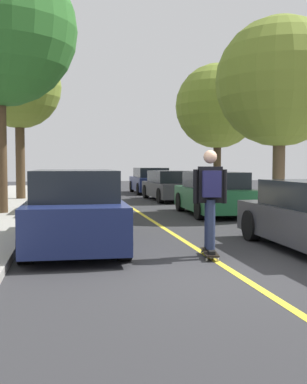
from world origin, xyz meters
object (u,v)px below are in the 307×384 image
object	(u,v)px
street_tree_right_near	(218,106)
skateboard	(210,252)
parked_car_left_nearest	(75,209)
street_tree_left_near	(19,87)
skateboarder	(210,194)
parked_car_left_near	(71,193)
parked_car_right_far	(171,186)
street_tree_right_nearest	(280,83)
parked_car_right_near	(215,194)
parked_car_right_farthest	(150,181)

from	to	relation	value
street_tree_right_near	skateboard	size ratio (longest dim) A/B	6.88
parked_car_left_nearest	street_tree_left_near	world-z (taller)	street_tree_left_near
street_tree_left_near	skateboarder	size ratio (longest dim) A/B	3.79
street_tree_left_near	skateboarder	xyz separation A→B (m)	(4.30, -13.41, -3.82)
parked_car_left_near	skateboarder	bearing A→B (deg)	-73.79
parked_car_right_far	street_tree_right_nearest	xyz separation A→B (m)	(2.05, -6.51, 3.55)
parked_car_left_near	parked_car_right_near	bearing A→B (deg)	-12.80
street_tree_right_nearest	skateboard	world-z (taller)	street_tree_right_nearest
parked_car_left_near	parked_car_right_far	world-z (taller)	parked_car_left_near
parked_car_right_farthest	parked_car_right_near	bearing A→B (deg)	-89.99
skateboard	parked_car_right_near	bearing A→B (deg)	71.19
parked_car_right_farthest	street_tree_left_near	size ratio (longest dim) A/B	0.68
parked_car_left_nearest	street_tree_left_near	distance (m)	12.72
street_tree_right_near	street_tree_left_near	bearing A→B (deg)	174.70
parked_car_right_far	skateboard	world-z (taller)	parked_car_right_far
street_tree_right_nearest	skateboard	xyz separation A→B (m)	(-4.32, -6.39, -4.12)
parked_car_right_farthest	skateboarder	xyz separation A→B (m)	(-2.27, -18.25, 0.38)
street_tree_right_nearest	skateboarder	world-z (taller)	street_tree_right_nearest
street_tree_right_near	street_tree_right_nearest	bearing A→B (deg)	-90.00
parked_car_right_farthest	street_tree_right_near	xyz separation A→B (m)	(2.05, -5.64, 3.49)
skateboarder	parked_car_right_far	bearing A→B (deg)	80.03
parked_car_right_far	street_tree_right_nearest	bearing A→B (deg)	-72.50
parked_car_left_near	skateboard	distance (m)	8.03
street_tree_right_nearest	street_tree_right_near	world-z (taller)	street_tree_right_nearest
skateboard	street_tree_right_near	bearing A→B (deg)	71.03
parked_car_right_farthest	street_tree_right_nearest	xyz separation A→B (m)	(2.05, -11.83, 3.49)
street_tree_right_near	parked_car_right_farthest	bearing A→B (deg)	110.01
parked_car_right_near	street_tree_right_nearest	bearing A→B (deg)	-7.59
parked_car_left_nearest	skateboard	xyz separation A→B (m)	(2.25, -1.53, -0.65)
parked_car_right_near	street_tree_left_near	xyz separation A→B (m)	(-6.57, 6.71, 4.24)
parked_car_right_far	parked_car_right_farthest	world-z (taller)	parked_car_right_farthest
street_tree_right_nearest	street_tree_right_near	distance (m)	6.19
parked_car_left_nearest	street_tree_right_nearest	distance (m)	8.87
street_tree_left_near	parked_car_right_far	bearing A→B (deg)	-4.14
parked_car_left_nearest	street_tree_right_near	bearing A→B (deg)	59.24
street_tree_right_nearest	skateboard	size ratio (longest dim) A/B	7.08
parked_car_right_near	street_tree_right_near	xyz separation A→B (m)	(2.05, 5.91, 3.53)
skateboard	street_tree_left_near	bearing A→B (deg)	107.83
parked_car_left_nearest	street_tree_left_near	size ratio (longest dim) A/B	0.67
parked_car_left_nearest	street_tree_right_near	world-z (taller)	street_tree_right_near
parked_car_right_far	skateboarder	size ratio (longest dim) A/B	2.58
parked_car_right_farthest	street_tree_right_nearest	world-z (taller)	street_tree_right_nearest
parked_car_right_far	street_tree_right_near	xyz separation A→B (m)	(2.05, -0.33, 3.55)
skateboard	skateboarder	distance (m)	1.01
street_tree_left_near	skateboard	distance (m)	14.85
parked_car_right_far	street_tree_right_near	bearing A→B (deg)	-9.00
parked_car_right_far	skateboarder	xyz separation A→B (m)	(-2.27, -12.93, 0.44)
parked_car_right_farthest	street_tree_left_near	world-z (taller)	street_tree_left_near
parked_car_right_near	street_tree_left_near	size ratio (longest dim) A/B	0.62
street_tree_right_near	skateboarder	world-z (taller)	street_tree_right_near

